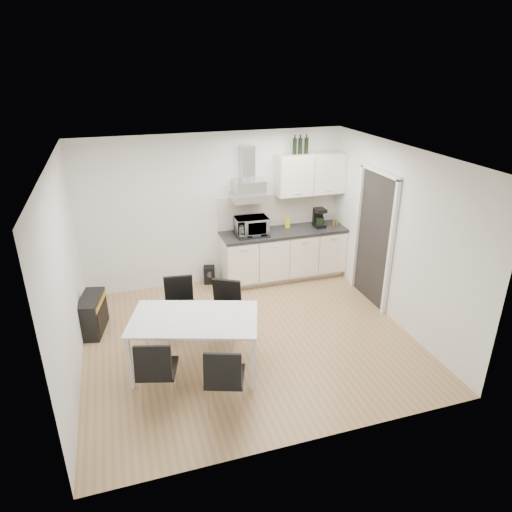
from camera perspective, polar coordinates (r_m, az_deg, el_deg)
The scene contains 15 objects.
ground at distance 6.60m, azimuth -0.92°, elevation -10.29°, with size 4.50×4.50×0.00m, color tan.
wall_back at distance 7.80m, azimuth -5.19°, elevation 5.70°, with size 4.50×0.10×2.60m, color white.
wall_front at distance 4.32m, azimuth 6.66°, elevation -9.98°, with size 4.50×0.10×2.60m, color white.
wall_left at distance 5.82m, azimuth -22.78°, elevation -2.52°, with size 0.10×4.00×2.60m, color white.
wall_right at distance 6.91m, azimuth 17.22°, elevation 2.33°, with size 0.10×4.00×2.60m, color white.
ceiling at distance 5.59m, azimuth -1.09°, elevation 12.45°, with size 4.50×4.50×0.00m, color white.
doorway at distance 7.40m, azimuth 14.41°, elevation 1.99°, with size 0.08×1.04×2.10m, color white.
kitchenette at distance 8.03m, azimuth 3.63°, elevation 2.74°, with size 2.22×0.64×2.52m.
dining_table at distance 5.72m, azimuth -7.75°, elevation -8.30°, with size 1.75×1.32×0.75m.
chair_far_left at distance 6.51m, azimuth -9.47°, elevation -6.63°, with size 0.44×0.50×0.88m, color black, non-canonical shape.
chair_far_right at distance 6.34m, azimuth -4.08°, elevation -7.22°, with size 0.44×0.50×0.88m, color black, non-canonical shape.
chair_near_left at distance 5.42m, azimuth -12.18°, elevation -13.71°, with size 0.44×0.50×0.88m, color black, non-canonical shape.
chair_near_right at distance 5.21m, azimuth -3.90°, elevation -14.90°, with size 0.44×0.50×0.88m, color black, non-canonical shape.
guitar_amp at distance 7.04m, azimuth -19.75°, elevation -6.85°, with size 0.42×0.70×0.55m.
floor_speaker at distance 8.10m, azimuth -5.85°, elevation -2.34°, with size 0.19×0.17×0.31m, color black.
Camera 1 is at (-1.54, -5.27, 3.67)m, focal length 32.00 mm.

